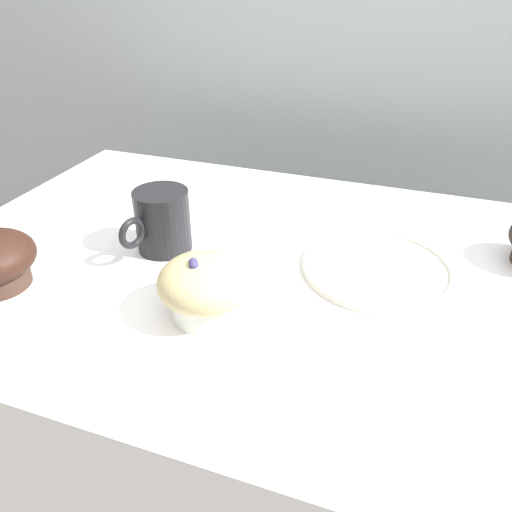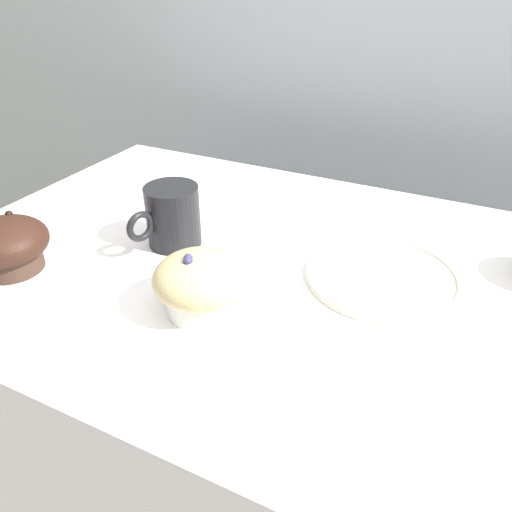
{
  "view_description": "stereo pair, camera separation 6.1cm",
  "coord_description": "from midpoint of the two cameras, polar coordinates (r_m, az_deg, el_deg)",
  "views": [
    {
      "loc": [
        0.16,
        -0.55,
        1.3
      ],
      "look_at": [
        -0.02,
        -0.06,
        0.99
      ],
      "focal_mm": 35.0,
      "sensor_mm": 36.0,
      "label": 1
    },
    {
      "loc": [
        0.21,
        -0.53,
        1.3
      ],
      "look_at": [
        -0.02,
        -0.06,
        0.99
      ],
      "focal_mm": 35.0,
      "sensor_mm": 36.0,
      "label": 2
    }
  ],
  "objects": [
    {
      "name": "wall_back",
      "position": [
        1.22,
        10.03,
        11.45
      ],
      "size": [
        3.2,
        0.1,
        1.8
      ],
      "primitive_type": "cube",
      "color": "#A8B2B7",
      "rests_on": "ground"
    },
    {
      "name": "display_counter",
      "position": [
        1.01,
        0.46,
        -24.43
      ],
      "size": [
        1.0,
        0.64,
        0.94
      ],
      "primitive_type": "cube",
      "color": "white",
      "rests_on": "ground"
    },
    {
      "name": "muffin_back_left",
      "position": [
        0.57,
        -8.88,
        -3.59
      ],
      "size": [
        0.11,
        0.11,
        0.08
      ],
      "color": "silver",
      "rests_on": "display_counter"
    },
    {
      "name": "coffee_cup",
      "position": [
        0.71,
        -13.15,
        4.0
      ],
      "size": [
        0.08,
        0.11,
        0.09
      ],
      "color": "black",
      "rests_on": "display_counter"
    },
    {
      "name": "serving_plate",
      "position": [
        0.67,
        11.11,
        -1.41
      ],
      "size": [
        0.2,
        0.2,
        0.01
      ],
      "color": "beige",
      "rests_on": "display_counter"
    }
  ]
}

